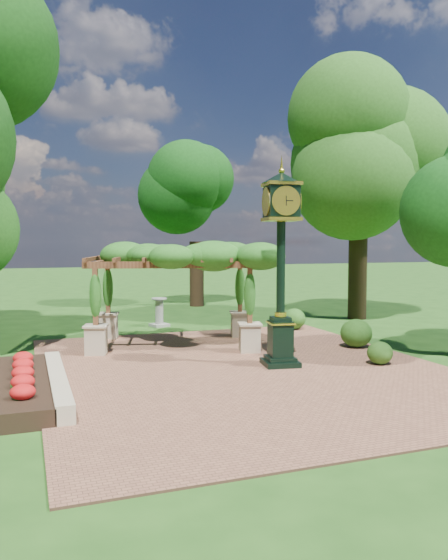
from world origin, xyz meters
name	(u,v)px	position (x,y,z in m)	size (l,w,h in m)	color
ground	(260,379)	(0.00, 0.00, 0.00)	(120.00, 120.00, 0.00)	#1E4714
brick_plaza	(244,369)	(0.00, 1.00, 0.02)	(10.00, 12.00, 0.04)	brown
border_wall	(57,383)	(-4.60, 0.50, 0.20)	(0.35, 5.00, 0.40)	#C6B793
flower_bed	(13,387)	(-5.50, 0.50, 0.18)	(1.50, 5.00, 0.36)	red
pedestal_clock	(281,250)	(1.01, 0.98, 3.05)	(1.16, 1.16, 5.10)	black
pergola	(174,261)	(-0.83, 4.77, 2.67)	(5.83, 4.48, 3.24)	#BDAC8C
sundial	(159,314)	(-0.37, 8.74, 0.49)	(0.76, 0.76, 1.11)	gray
shrub_front	(380,353)	(3.53, 0.19, 0.34)	(0.67, 0.67, 0.60)	#264F16
shrub_mid	(356,333)	(4.27, 2.40, 0.47)	(0.96, 0.96, 0.87)	#234D15
shrub_back	(294,319)	(4.09, 6.14, 0.42)	(0.85, 0.85, 0.77)	#275719
tree_north	(196,192)	(2.99, 14.69, 5.77)	(3.72, 3.72, 8.46)	#322114
tree_east_far	(360,149)	(8.04, 7.97, 7.11)	(5.04, 5.04, 10.36)	black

